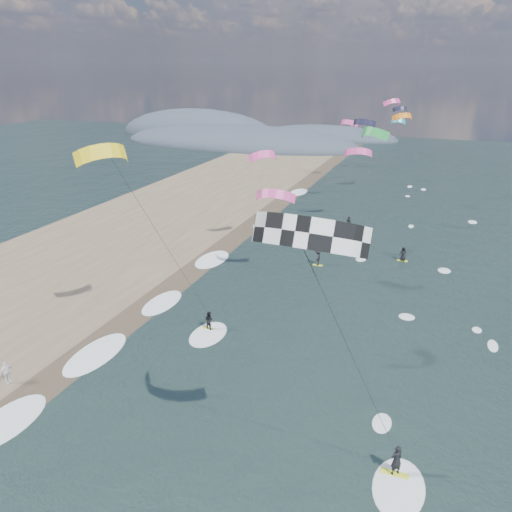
% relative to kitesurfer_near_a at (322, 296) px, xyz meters
% --- Properties ---
extents(ground, '(260.00, 260.00, 0.00)m').
position_rel_kitesurfer_near_a_xyz_m(ground, '(-7.33, 2.78, -11.99)').
color(ground, black).
rests_on(ground, ground).
extents(sand_strip, '(26.00, 240.00, 0.00)m').
position_rel_kitesurfer_near_a_xyz_m(sand_strip, '(-31.33, 12.78, -11.99)').
color(sand_strip, brown).
rests_on(sand_strip, ground).
extents(wet_sand_strip, '(3.00, 240.00, 0.00)m').
position_rel_kitesurfer_near_a_xyz_m(wet_sand_strip, '(-19.33, 12.78, -11.99)').
color(wet_sand_strip, '#382D23').
rests_on(wet_sand_strip, ground).
extents(coastal_hills, '(80.00, 41.00, 15.00)m').
position_rel_kitesurfer_near_a_xyz_m(coastal_hills, '(-52.17, 110.64, -11.99)').
color(coastal_hills, '#3D4756').
rests_on(coastal_hills, ground).
extents(kitesurfer_near_a, '(7.81, 8.40, 15.70)m').
position_rel_kitesurfer_near_a_xyz_m(kitesurfer_near_a, '(0.00, 0.00, 0.00)').
color(kitesurfer_near_a, '#D2E728').
rests_on(kitesurfer_near_a, ground).
extents(kitesurfer_near_b, '(6.64, 9.09, 15.82)m').
position_rel_kitesurfer_near_a_xyz_m(kitesurfer_near_b, '(-14.75, 10.94, -1.98)').
color(kitesurfer_near_b, '#D2E728').
rests_on(kitesurfer_near_b, ground).
extents(far_kitesurfers, '(9.30, 13.70, 1.80)m').
position_rel_kitesurfer_near_a_xyz_m(far_kitesurfers, '(-5.52, 35.33, -11.14)').
color(far_kitesurfers, '#D2E728').
rests_on(far_kitesurfers, ground).
extents(bg_kite_field, '(14.22, 72.88, 6.16)m').
position_rel_kitesurfer_near_a_xyz_m(bg_kite_field, '(-8.02, 57.38, -0.65)').
color(bg_kite_field, '#D83F8C').
rests_on(bg_kite_field, ground).
extents(shoreline_surf, '(2.40, 79.40, 0.11)m').
position_rel_kitesurfer_near_a_xyz_m(shoreline_surf, '(-18.13, 17.53, -11.99)').
color(shoreline_surf, white).
rests_on(shoreline_surf, ground).
extents(beach_walker, '(0.52, 0.99, 1.60)m').
position_rel_kitesurfer_near_a_xyz_m(beach_walker, '(-21.88, 3.79, -11.19)').
color(beach_walker, white).
rests_on(beach_walker, ground).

